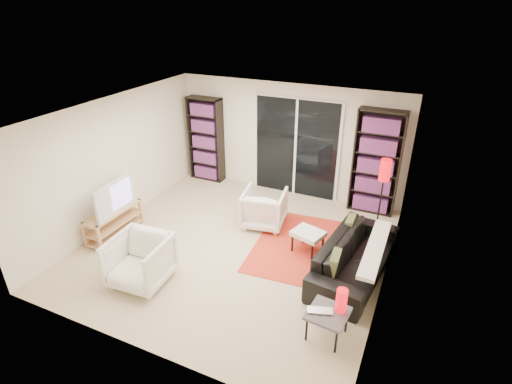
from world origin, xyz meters
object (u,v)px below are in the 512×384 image
armchair_back (264,208)px  side_table (328,315)px  bookshelf_left (206,140)px  sofa (356,257)px  tv_stand (114,222)px  ottoman (308,235)px  armchair_front (140,261)px  floor_lamp (384,177)px  bookshelf_right (376,163)px

armchair_back → side_table: (1.85, -2.23, -0.00)m
bookshelf_left → sofa: bookshelf_left is taller
tv_stand → side_table: (4.22, -0.78, 0.09)m
ottoman → armchair_front: bearing=-138.6°
side_table → floor_lamp: 2.99m
sofa → ottoman: size_ratio=3.58×
floor_lamp → sofa: bearing=-94.3°
bookshelf_left → tv_stand: size_ratio=1.65×
bookshelf_right → floor_lamp: (0.25, -0.77, 0.06)m
sofa → ottoman: (-0.87, 0.27, 0.03)m
bookshelf_left → sofa: 4.61m
tv_stand → armchair_back: armchair_back is taller
armchair_front → ottoman: size_ratio=1.42×
ottoman → sofa: bearing=-17.0°
armchair_front → side_table: size_ratio=1.57×
sofa → armchair_front: size_ratio=2.53×
sofa → armchair_back: bearing=74.4°
bookshelf_left → side_table: size_ratio=3.61×
bookshelf_left → floor_lamp: bookshelf_left is taller
bookshelf_left → armchair_front: (1.06, -3.77, -0.59)m
tv_stand → armchair_front: bearing=-33.8°
bookshelf_right → tv_stand: bookshelf_right is taller
armchair_back → armchair_front: 2.56m
armchair_back → armchair_front: size_ratio=0.93×
bookshelf_right → ottoman: size_ratio=3.50×
bookshelf_left → ottoman: (3.13, -1.94, -0.63)m
armchair_back → armchair_front: armchair_front is taller
bookshelf_right → armchair_front: bookshelf_right is taller
ottoman → tv_stand: bearing=-164.6°
bookshelf_left → armchair_back: bearing=-34.3°
tv_stand → ottoman: bearing=15.4°
tv_stand → sofa: (4.27, 0.67, 0.05)m
ottoman → side_table: same height
armchair_back → side_table: armchair_back is taller
sofa → floor_lamp: bearing=2.4°
armchair_back → armchair_front: (-1.04, -2.34, 0.03)m
sofa → floor_lamp: (0.11, 1.43, 0.79)m
sofa → armchair_front: armchair_front is taller
bookshelf_left → side_table: bookshelf_left is taller
bookshelf_right → sofa: size_ratio=0.98×
sofa → armchair_front: bearing=124.7°
bookshelf_left → ottoman: 3.74m
bookshelf_left → sofa: (4.00, -2.21, -0.66)m
ottoman → bookshelf_right: bearing=69.7°
tv_stand → side_table: 4.29m
armchair_front → floor_lamp: (3.05, 2.99, 0.72)m
bookshelf_left → floor_lamp: 4.18m
armchair_back → tv_stand: bearing=22.2°
bookshelf_left → ottoman: bookshelf_left is taller
armchair_back → floor_lamp: 2.24m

